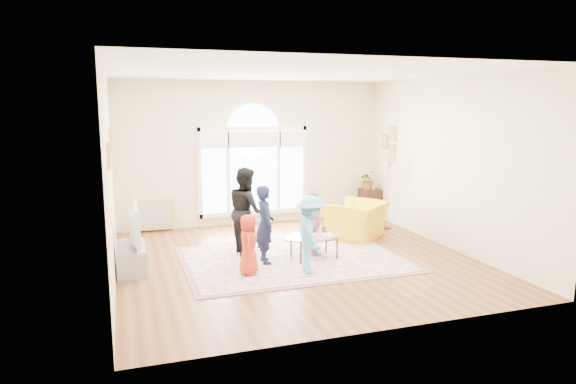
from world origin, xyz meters
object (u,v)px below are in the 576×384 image
object	(u,v)px
area_rug	(293,259)
armchair	(357,220)
coffee_table	(314,237)
television	(130,226)
tv_console	(131,258)

from	to	relation	value
area_rug	armchair	distance (m)	2.02
coffee_table	armchair	world-z (taller)	armchair
area_rug	television	distance (m)	2.81
tv_console	armchair	distance (m)	4.49
coffee_table	tv_console	bearing A→B (deg)	167.63
tv_console	coffee_table	size ratio (longest dim) A/B	0.86
television	coffee_table	distance (m)	3.09
television	coffee_table	size ratio (longest dim) A/B	0.98
coffee_table	armchair	size ratio (longest dim) A/B	1.03
area_rug	coffee_table	bearing A→B (deg)	-14.95
television	coffee_table	world-z (taller)	television
tv_console	area_rug	bearing A→B (deg)	-5.21
coffee_table	area_rug	bearing A→B (deg)	159.04
coffee_table	armchair	distance (m)	1.75
tv_console	television	size ratio (longest dim) A/B	0.87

